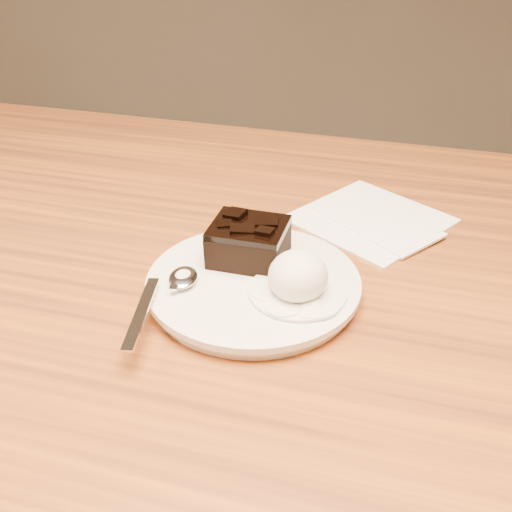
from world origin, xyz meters
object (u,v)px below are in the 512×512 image
(dining_table, at_px, (205,454))
(brownie, at_px, (249,244))
(ice_cream_scoop, at_px, (298,276))
(napkin, at_px, (370,218))
(plate, at_px, (253,286))
(spoon, at_px, (183,279))

(dining_table, xyz_separation_m, brownie, (0.09, -0.04, 0.41))
(ice_cream_scoop, distance_m, napkin, 0.22)
(plate, xyz_separation_m, brownie, (-0.02, 0.04, 0.03))
(ice_cream_scoop, bearing_deg, spoon, -173.16)
(dining_table, relative_size, napkin, 7.33)
(dining_table, bearing_deg, plate, -37.57)
(dining_table, xyz_separation_m, plate, (0.10, -0.08, 0.38))
(spoon, height_order, napkin, spoon)
(brownie, distance_m, ice_cream_scoop, 0.08)
(ice_cream_scoop, relative_size, napkin, 0.39)
(brownie, height_order, ice_cream_scoop, ice_cream_scoop)
(brownie, bearing_deg, dining_table, 153.85)
(napkin, bearing_deg, brownie, -125.86)
(ice_cream_scoop, bearing_deg, brownie, 143.18)
(dining_table, bearing_deg, brownie, -26.15)
(brownie, relative_size, spoon, 0.47)
(plate, height_order, ice_cream_scoop, ice_cream_scoop)
(ice_cream_scoop, distance_m, spoon, 0.12)
(dining_table, relative_size, brownie, 15.28)
(dining_table, height_order, plate, plate)
(spoon, bearing_deg, brownie, 38.63)
(plate, xyz_separation_m, ice_cream_scoop, (0.05, -0.01, 0.03))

